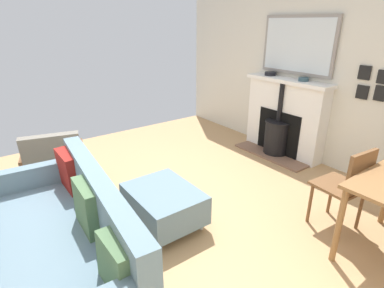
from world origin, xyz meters
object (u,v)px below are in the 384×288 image
object	(u,v)px
mantel_bowl_near	(270,74)
dining_chair_near_fireplace	(348,184)
fireplace	(283,121)
sofa	(60,245)
mantel_bowl_far	(304,79)
armchair_accent	(54,156)
ottoman	(164,203)

from	to	relation	value
mantel_bowl_near	dining_chair_near_fireplace	world-z (taller)	mantel_bowl_near
fireplace	sofa	size ratio (longest dim) A/B	0.68
fireplace	dining_chair_near_fireplace	distance (m)	1.89
mantel_bowl_far	fireplace	bearing A→B (deg)	-81.42
sofa	mantel_bowl_far	bearing A→B (deg)	-173.02
mantel_bowl_near	armchair_accent	bearing A→B (deg)	-9.19
mantel_bowl_near	sofa	world-z (taller)	mantel_bowl_near
sofa	dining_chair_near_fireplace	size ratio (longest dim) A/B	2.28
sofa	ottoman	xyz separation A→B (m)	(-1.01, -0.18, -0.12)
sofa	armchair_accent	distance (m)	1.53
sofa	dining_chair_near_fireplace	xyz separation A→B (m)	(-2.32, 0.92, 0.16)
mantel_bowl_near	sofa	distance (m)	3.64
fireplace	mantel_bowl_far	distance (m)	0.70
fireplace	ottoman	xyz separation A→B (m)	(2.37, 0.47, -0.27)
mantel_bowl_far	sofa	xyz separation A→B (m)	(3.41, 0.42, -0.81)
fireplace	armchair_accent	size ratio (longest dim) A/B	1.68
dining_chair_near_fireplace	fireplace	bearing A→B (deg)	-124.10
dining_chair_near_fireplace	sofa	bearing A→B (deg)	-21.57
dining_chair_near_fireplace	mantel_bowl_far	bearing A→B (deg)	-129.30
fireplace	dining_chair_near_fireplace	xyz separation A→B (m)	(1.06, 1.56, 0.01)
mantel_bowl_near	sofa	xyz separation A→B (m)	(3.41, 0.99, -0.81)
sofa	ottoman	distance (m)	1.03
mantel_bowl_near	sofa	bearing A→B (deg)	16.26
sofa	armchair_accent	world-z (taller)	sofa
fireplace	ottoman	distance (m)	2.43
mantel_bowl_far	dining_chair_near_fireplace	size ratio (longest dim) A/B	0.16
ottoman	armchair_accent	bearing A→B (deg)	-62.80
mantel_bowl_far	ottoman	xyz separation A→B (m)	(2.41, 0.24, -0.93)
ottoman	dining_chair_near_fireplace	xyz separation A→B (m)	(-1.31, 1.09, 0.28)
fireplace	mantel_bowl_near	distance (m)	0.74
sofa	dining_chair_near_fireplace	bearing A→B (deg)	158.43
fireplace	armchair_accent	bearing A→B (deg)	-15.54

